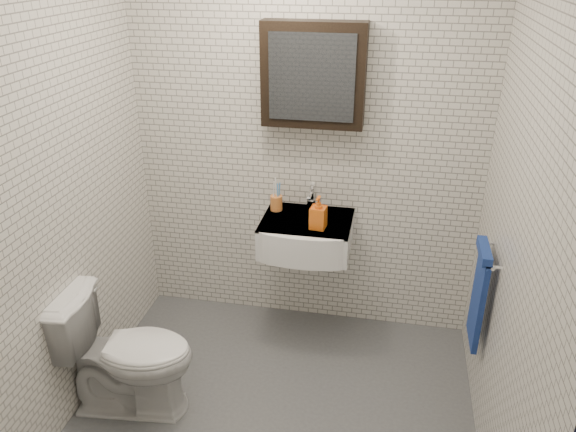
{
  "coord_description": "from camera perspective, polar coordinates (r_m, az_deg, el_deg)",
  "views": [
    {
      "loc": [
        0.53,
        -2.29,
        2.36
      ],
      "look_at": [
        -0.01,
        0.45,
        1.02
      ],
      "focal_mm": 35.0,
      "sensor_mm": 36.0,
      "label": 1
    }
  ],
  "objects": [
    {
      "name": "washbasin",
      "position": [
        3.46,
        1.81,
        -2.05
      ],
      "size": [
        0.55,
        0.5,
        0.2
      ],
      "color": "white",
      "rests_on": "room_shell"
    },
    {
      "name": "faucet",
      "position": [
        3.57,
        2.36,
        1.69
      ],
      "size": [
        0.06,
        0.2,
        0.15
      ],
      "color": "silver",
      "rests_on": "washbasin"
    },
    {
      "name": "mirror_cabinet",
      "position": [
        3.32,
        2.6,
        14.1
      ],
      "size": [
        0.6,
        0.15,
        0.6
      ],
      "color": "black",
      "rests_on": "room_shell"
    },
    {
      "name": "ground",
      "position": [
        3.33,
        -1.48,
        -19.43
      ],
      "size": [
        2.2,
        2.0,
        0.01
      ],
      "primitive_type": "cube",
      "color": "#4C5054",
      "rests_on": "ground"
    },
    {
      "name": "toilet",
      "position": [
        3.26,
        -16.09,
        -13.18
      ],
      "size": [
        0.76,
        0.48,
        0.74
      ],
      "primitive_type": "imported",
      "rotation": [
        0.0,
        0.0,
        1.67
      ],
      "color": "white",
      "rests_on": "ground"
    },
    {
      "name": "soap_bottle",
      "position": [
        3.31,
        3.1,
        0.36
      ],
      "size": [
        0.1,
        0.1,
        0.2
      ],
      "primitive_type": "imported",
      "rotation": [
        0.0,
        0.0,
        -0.12
      ],
      "color": "orange",
      "rests_on": "washbasin"
    },
    {
      "name": "toothbrush_cup",
      "position": [
        3.56,
        -1.19,
        1.42
      ],
      "size": [
        0.1,
        0.1,
        0.21
      ],
      "rotation": [
        0.0,
        0.0,
        0.38
      ],
      "color": "#CB7232",
      "rests_on": "washbasin"
    },
    {
      "name": "room_shell",
      "position": [
        2.52,
        -1.86,
        4.78
      ],
      "size": [
        2.22,
        2.02,
        2.51
      ],
      "color": "silver",
      "rests_on": "ground"
    },
    {
      "name": "towel_rail",
      "position": [
        3.15,
        18.86,
        -7.25
      ],
      "size": [
        0.09,
        0.3,
        0.58
      ],
      "color": "silver",
      "rests_on": "room_shell"
    }
  ]
}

